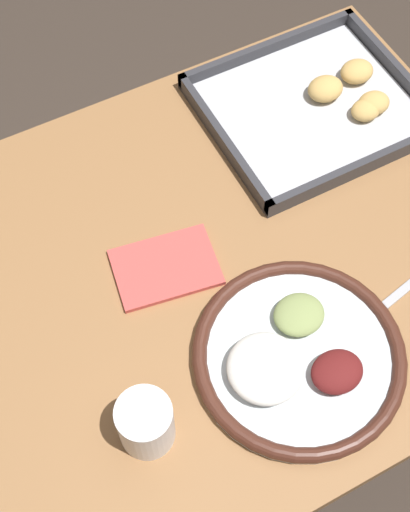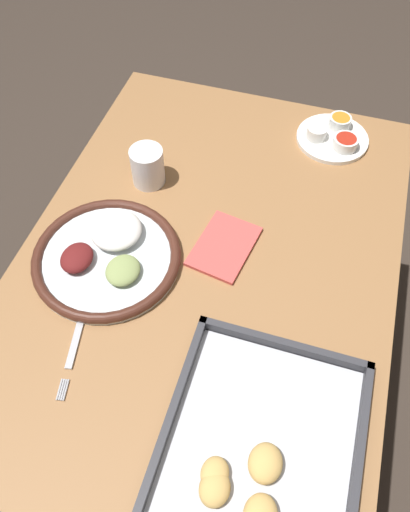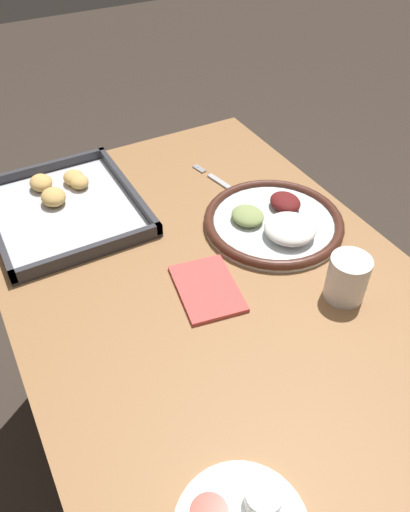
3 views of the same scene
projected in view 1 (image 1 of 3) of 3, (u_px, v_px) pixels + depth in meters
ground_plane at (198, 422)px, 1.61m from camera, size 8.00×8.00×0.00m
dining_table at (194, 311)px, 1.11m from camera, size 1.00×0.70×0.70m
dinner_plate at (297, 356)px, 0.92m from camera, size 0.28×0.28×0.05m
fork at (395, 297)px, 0.98m from camera, size 0.20×0.05×0.00m
baking_tray at (320, 104)px, 1.14m from camera, size 0.33×0.29×0.04m
drinking_cup at (146, 423)px, 0.85m from camera, size 0.07×0.07×0.08m
napkin at (166, 267)px, 1.00m from camera, size 0.16×0.12×0.01m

